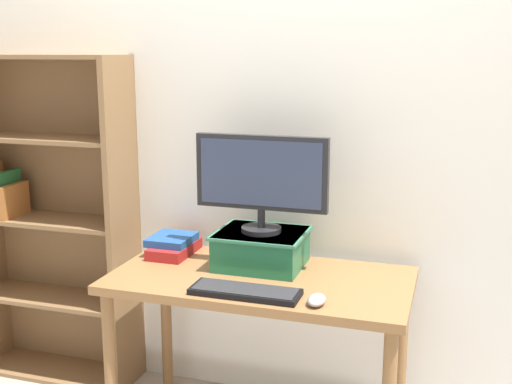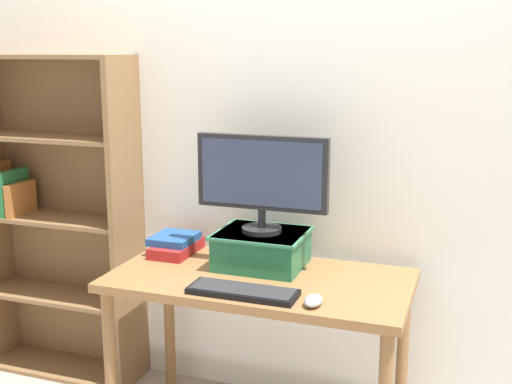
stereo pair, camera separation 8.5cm
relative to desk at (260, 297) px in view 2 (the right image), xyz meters
The scene contains 8 objects.
back_wall 0.79m from the desk, 90.00° to the left, with size 7.00×0.08×2.60m.
desk is the anchor object (origin of this frame).
bookshelf_unit 1.19m from the desk, 167.83° to the left, with size 0.82×0.28×1.58m.
riser_box 0.21m from the desk, 105.39° to the left, with size 0.37×0.32×0.15m.
computer_monitor 0.49m from the desk, 105.58° to the left, with size 0.55×0.17×0.40m.
keyboard 0.23m from the desk, 88.24° to the right, with size 0.41×0.14×0.02m.
computer_mouse 0.37m from the desk, 38.62° to the right, with size 0.06×0.10×0.04m.
book_stack 0.50m from the desk, 160.51° to the left, with size 0.18×0.27×0.08m.
Camera 2 is at (0.80, -2.30, 1.59)m, focal length 45.00 mm.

